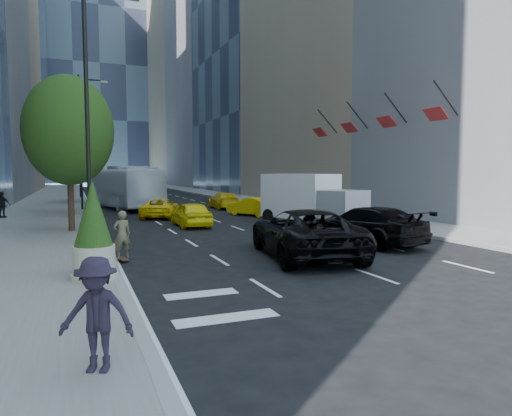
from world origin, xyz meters
name	(u,v)px	position (x,y,z in m)	size (l,w,h in m)	color
ground	(285,255)	(0.00, 0.00, 0.00)	(160.00, 160.00, 0.00)	black
sidewalk_left	(51,204)	(-9.00, 30.00, 0.07)	(6.00, 120.00, 0.15)	slate
sidewalk_right	(248,199)	(10.00, 30.00, 0.07)	(4.00, 120.00, 0.15)	slate
tower_right_mid	(226,23)	(22.00, 74.00, 32.50)	(20.00, 24.00, 65.00)	slate
tower_right_far	(196,83)	(22.00, 98.00, 25.00)	(20.00, 24.00, 50.00)	gray
tower_distant	(96,17)	(0.00, 120.00, 45.00)	(40.00, 20.00, 90.00)	#282E3F
lamp_near	(91,98)	(-6.32, 4.00, 5.81)	(2.13, 0.22, 10.00)	black
lamp_far	(83,134)	(-6.32, 22.00, 5.81)	(2.13, 0.22, 10.00)	black
tree_near	(69,131)	(-7.20, 9.00, 4.97)	(4.20, 4.20, 7.46)	#312113
tree_mid	(70,138)	(-7.20, 19.00, 5.32)	(4.50, 4.50, 7.99)	#312113
tree_far	(71,154)	(-7.20, 32.00, 4.62)	(3.90, 3.90, 6.92)	#312113
traffic_signal	(79,160)	(-6.40, 40.00, 4.23)	(2.48, 0.53, 5.20)	black
facade_flags	(369,122)	(10.64, 10.00, 6.18)	(1.85, 13.30, 2.05)	black
skateboarder	(122,238)	(-5.60, 0.97, 0.81)	(0.59, 0.39, 1.61)	brown
black_sedan_lincoln	(304,233)	(0.50, -0.53, 0.86)	(2.84, 6.17, 1.71)	black
black_sedan_mercedes	(366,225)	(4.20, 1.00, 0.79)	(2.21, 5.44, 1.58)	black
taxi_a	(191,214)	(-1.11, 9.72, 0.69)	(1.63, 4.05, 1.38)	yellow
taxi_b	(252,207)	(4.20, 14.00, 0.63)	(1.34, 3.84, 1.27)	yellow
taxi_c	(160,208)	(-1.84, 15.16, 0.63)	(2.10, 4.56, 1.27)	yellow
taxi_d	(223,201)	(4.20, 20.50, 0.66)	(1.84, 4.52, 1.31)	yellow
city_bus	(124,187)	(-3.20, 24.28, 1.72)	(2.89, 12.33, 3.44)	white
box_truck	(311,200)	(4.91, 7.12, 1.46)	(4.04, 6.39, 2.88)	white
pedestrian_b	(2,205)	(-11.20, 17.16, 0.97)	(0.96, 0.40, 1.65)	black
pedestrian_c	(97,314)	(-6.80, -8.00, 0.99)	(1.08, 0.62, 1.67)	black
planter_shrub	(93,232)	(-6.60, -1.87, 1.42)	(1.11, 1.11, 2.66)	beige
garbage_bags	(95,263)	(-6.55, -1.09, 0.40)	(1.07, 1.03, 0.53)	black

